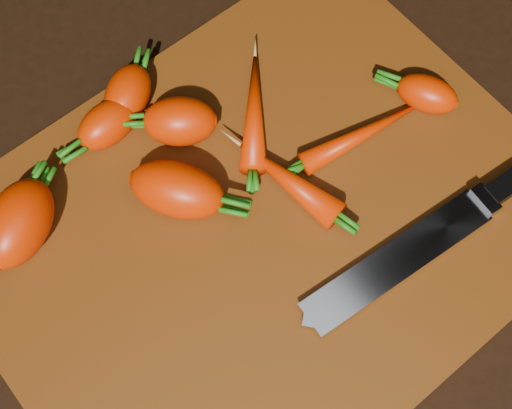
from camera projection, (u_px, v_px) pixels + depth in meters
ground at (263, 227)px, 0.64m from camera, size 2.00×2.00×0.01m
cutting_board at (263, 223)px, 0.63m from camera, size 0.50×0.40×0.01m
carrot_0 at (18, 223)px, 0.60m from camera, size 0.10×0.09×0.05m
carrot_1 at (180, 121)px, 0.64m from camera, size 0.08×0.08×0.05m
carrot_2 at (177, 190)px, 0.61m from camera, size 0.09×0.10×0.05m
carrot_3 at (107, 124)px, 0.64m from camera, size 0.06×0.04×0.04m
carrot_4 at (128, 94)px, 0.66m from camera, size 0.07×0.07×0.04m
carrot_5 at (427, 94)px, 0.66m from camera, size 0.06×0.07×0.03m
carrot_6 at (254, 112)px, 0.66m from camera, size 0.10×0.11×0.03m
carrot_7 at (361, 135)px, 0.65m from camera, size 0.13×0.04×0.02m
carrot_8 at (288, 181)px, 0.63m from camera, size 0.05×0.11×0.03m
knife at (414, 249)px, 0.61m from camera, size 0.30×0.05×0.02m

